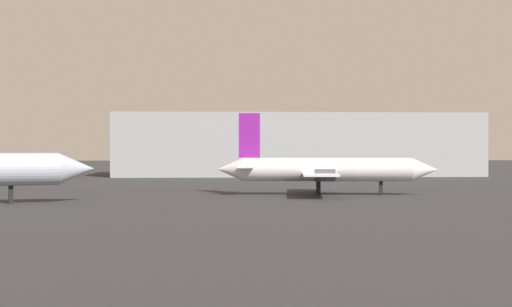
# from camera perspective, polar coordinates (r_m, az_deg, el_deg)

# --- Properties ---
(airplane_far_left) EXTENTS (23.91, 18.11, 8.87)m
(airplane_far_left) POSITION_cam_1_polar(r_m,az_deg,el_deg) (80.18, 5.30, -1.23)
(airplane_far_left) COLOR white
(airplane_far_left) RESTS_ON ground_plane
(terminal_building) EXTENTS (66.32, 20.63, 11.41)m
(terminal_building) POSITION_cam_1_polar(r_m,az_deg,el_deg) (139.14, 3.06, 0.66)
(terminal_building) COLOR #999EA3
(terminal_building) RESTS_ON ground_plane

